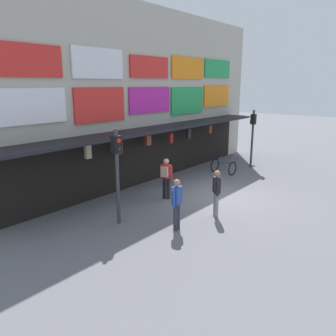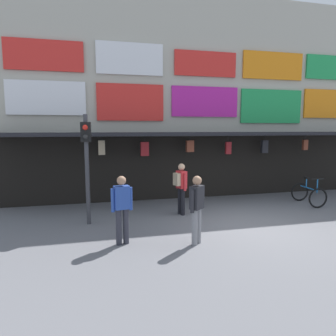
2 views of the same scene
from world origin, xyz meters
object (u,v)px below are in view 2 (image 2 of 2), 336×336
object	(u,v)px
traffic_light_near	(87,152)
pedestrian_in_red	(122,206)
bicycle_parked	(309,194)
pedestrian_in_purple	(197,206)
pedestrian_in_green	(181,185)

from	to	relation	value
traffic_light_near	pedestrian_in_red	world-z (taller)	traffic_light_near
bicycle_parked	pedestrian_in_purple	size ratio (longest dim) A/B	0.72
traffic_light_near	bicycle_parked	xyz separation A→B (m)	(7.89, 0.50, -1.75)
bicycle_parked	pedestrian_in_green	bearing A→B (deg)	-178.07
pedestrian_in_red	pedestrian_in_green	size ratio (longest dim) A/B	1.00
bicycle_parked	pedestrian_in_red	xyz separation A→B (m)	(-7.06, -2.31, 0.55)
pedestrian_in_red	pedestrian_in_green	bearing A→B (deg)	45.84
pedestrian_in_red	pedestrian_in_purple	world-z (taller)	same
traffic_light_near	pedestrian_in_green	bearing A→B (deg)	6.50
pedestrian_in_purple	pedestrian_in_green	bearing A→B (deg)	82.62
pedestrian_in_red	bicycle_parked	bearing A→B (deg)	18.14
traffic_light_near	bicycle_parked	distance (m)	8.09
bicycle_parked	pedestrian_in_green	distance (m)	5.01
bicycle_parked	pedestrian_in_red	world-z (taller)	pedestrian_in_red
pedestrian_in_red	pedestrian_in_purple	xyz separation A→B (m)	(1.75, -0.41, 0.00)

